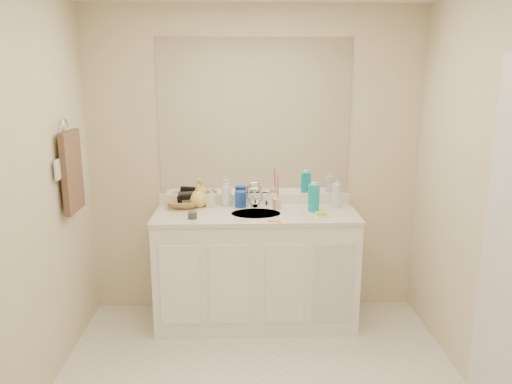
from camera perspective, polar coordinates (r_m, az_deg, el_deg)
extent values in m
cube|color=beige|center=(3.93, -0.15, 3.23)|extent=(2.60, 0.02, 2.40)
cube|color=beige|center=(1.45, 2.97, -15.34)|extent=(2.60, 0.02, 2.40)
cube|color=beige|center=(2.91, -25.83, -1.78)|extent=(0.02, 2.60, 2.40)
cube|color=beige|center=(3.01, 26.23, -1.36)|extent=(0.02, 2.60, 2.40)
cube|color=white|center=(3.88, -0.02, -8.83)|extent=(1.50, 0.55, 0.85)
cube|color=silver|center=(3.74, -0.02, -2.58)|extent=(1.52, 0.57, 0.03)
cube|color=white|center=(3.97, -0.14, -0.78)|extent=(1.52, 0.03, 0.08)
cylinder|color=silver|center=(3.72, -0.01, -2.62)|extent=(0.37, 0.37, 0.02)
cylinder|color=silver|center=(3.87, -0.10, -0.93)|extent=(0.02, 0.02, 0.11)
cube|color=white|center=(3.88, -0.15, 8.46)|extent=(1.48, 0.01, 1.20)
cylinder|color=#173D9E|center=(3.88, -1.76, -0.82)|extent=(0.09, 0.09, 0.12)
cylinder|color=beige|center=(3.82, 2.37, -1.35)|extent=(0.08, 0.08, 0.08)
cylinder|color=#F34086|center=(3.80, 2.53, 0.23)|extent=(0.02, 0.04, 0.22)
cylinder|color=#0EA2AD|center=(3.78, 6.62, -0.67)|extent=(0.11, 0.11, 0.20)
cylinder|color=silver|center=(3.91, 9.15, -0.39)|extent=(0.08, 0.08, 0.19)
cube|color=white|center=(3.65, 7.44, -2.75)|extent=(0.12, 0.11, 0.01)
cube|color=#C2EA39|center=(3.65, 7.45, -2.47)|extent=(0.08, 0.07, 0.03)
cube|color=orange|center=(3.51, 2.10, -3.36)|extent=(0.11, 0.06, 0.00)
cylinder|color=#36373D|center=(3.60, -7.27, -2.67)|extent=(0.09, 0.09, 0.05)
imported|color=white|center=(3.91, -3.44, -0.03)|extent=(0.11, 0.11, 0.21)
imported|color=beige|center=(3.89, -5.17, -0.62)|extent=(0.08, 0.08, 0.15)
imported|color=#EFCA5D|center=(3.90, -6.62, -0.40)|extent=(0.15, 0.15, 0.18)
imported|color=#A87F43|center=(3.92, -8.13, -1.24)|extent=(0.27, 0.27, 0.06)
cylinder|color=black|center=(3.90, -7.87, -0.42)|extent=(0.15, 0.10, 0.07)
torus|color=silver|center=(3.55, -20.99, 6.96)|extent=(0.01, 0.11, 0.11)
cube|color=#412D23|center=(3.59, -20.29, 2.22)|extent=(0.04, 0.32, 0.55)
cube|color=silver|center=(3.40, -21.74, 2.37)|extent=(0.01, 0.08, 0.13)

